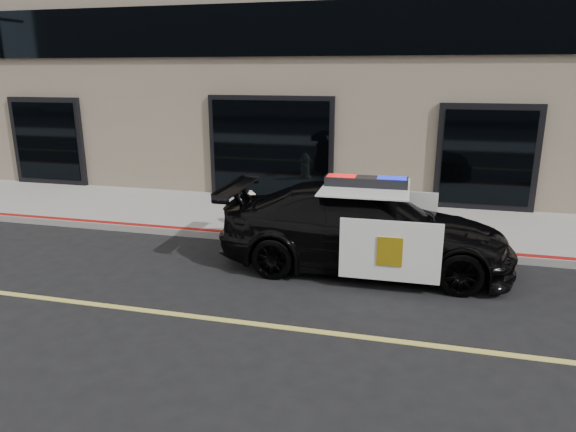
# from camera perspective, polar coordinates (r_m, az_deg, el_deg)

# --- Properties ---
(ground) EXTENTS (120.00, 120.00, 0.00)m
(ground) POSITION_cam_1_polar(r_m,az_deg,el_deg) (7.74, -9.19, -11.13)
(ground) COLOR black
(ground) RESTS_ON ground
(sidewalk_n) EXTENTS (60.00, 3.50, 0.15)m
(sidewalk_n) POSITION_cam_1_polar(r_m,az_deg,el_deg) (12.38, 0.37, -0.19)
(sidewalk_n) COLOR gray
(sidewalk_n) RESTS_ON ground
(police_car) EXTENTS (2.45, 5.25, 1.70)m
(police_car) POSITION_cam_1_polar(r_m,az_deg,el_deg) (9.36, 8.50, -1.28)
(police_car) COLOR black
(police_car) RESTS_ON ground
(fire_hydrant) EXTENTS (0.37, 0.52, 0.82)m
(fire_hydrant) POSITION_cam_1_polar(r_m,az_deg,el_deg) (11.33, -4.14, 0.67)
(fire_hydrant) COLOR #EFDEC7
(fire_hydrant) RESTS_ON sidewalk_n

